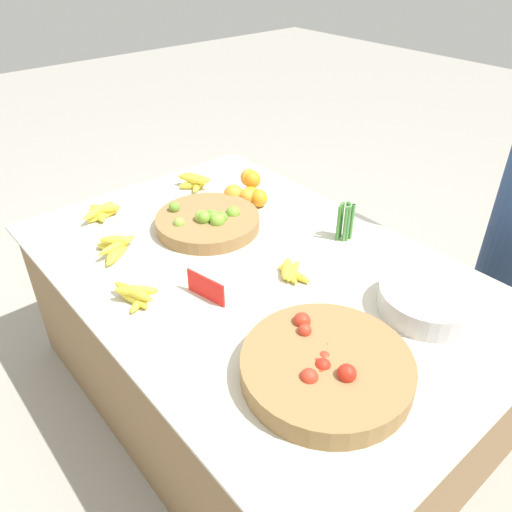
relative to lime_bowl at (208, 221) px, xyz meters
The scene contains 13 objects.
ground_plane 0.73m from the lime_bowl, ahead, with size 12.00×12.00×0.00m, color #A39E93.
market_table 0.47m from the lime_bowl, ahead, with size 1.69×1.12×0.63m.
lime_bowl is the anchor object (origin of this frame).
tomato_basket 0.84m from the lime_bowl, 14.49° to the right, with size 0.44×0.44×0.10m.
orange_pile 0.26m from the lime_bowl, 104.56° to the left, with size 0.17×0.17×0.12m.
metal_bowl 0.85m from the lime_bowl, 14.97° to the left, with size 0.30×0.30×0.07m.
price_sign 0.43m from the lime_bowl, 36.52° to the right, with size 0.15×0.04×0.08m.
veg_bundle 0.52m from the lime_bowl, 41.42° to the left, with size 0.05×0.06×0.14m.
banana_bunch_front_center 0.44m from the lime_bowl, 141.69° to the right, with size 0.16×0.18×0.06m.
banana_bunch_middle_left 0.43m from the lime_bowl, ahead, with size 0.15×0.12×0.04m.
banana_bunch_front_right 0.48m from the lime_bowl, 63.02° to the right, with size 0.16×0.12×0.06m.
banana_bunch_middle_right 0.36m from the lime_bowl, 153.65° to the left, with size 0.15×0.16×0.06m.
banana_bunch_back_center 0.36m from the lime_bowl, 100.79° to the right, with size 0.16×0.16×0.06m.
Camera 1 is at (1.06, -0.89, 1.61)m, focal length 35.00 mm.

